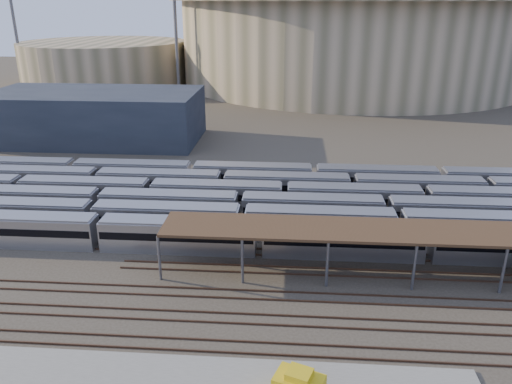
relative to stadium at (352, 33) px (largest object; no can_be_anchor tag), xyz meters
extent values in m
plane|color=#383026|center=(-25.00, -140.00, -16.47)|extent=(420.00, 420.00, 0.00)
cube|color=#B7B8BD|center=(-23.13, -132.00, -14.67)|extent=(112.00, 2.90, 3.60)
cube|color=#B7B8BD|center=(-25.52, -127.80, -14.67)|extent=(112.00, 2.90, 3.60)
cube|color=#B7B8BD|center=(-26.27, -123.60, -14.67)|extent=(112.00, 2.90, 3.60)
cube|color=#B7B8BD|center=(-20.53, -119.40, -14.67)|extent=(112.00, 2.90, 3.60)
cube|color=#B7B8BD|center=(-29.74, -115.20, -14.67)|extent=(112.00, 2.90, 3.60)
cube|color=#B7B8BD|center=(-16.23, -111.00, -14.67)|extent=(112.00, 2.90, 3.60)
cylinder|color=#5C5B61|center=(-33.00, -138.70, -13.97)|extent=(0.30, 0.30, 5.00)
cylinder|color=#5C5B61|center=(-33.00, -133.30, -13.97)|extent=(0.30, 0.30, 5.00)
cylinder|color=#5C5B61|center=(-24.43, -138.70, -13.97)|extent=(0.30, 0.30, 5.00)
cylinder|color=#5C5B61|center=(-24.43, -133.30, -13.97)|extent=(0.30, 0.30, 5.00)
cylinder|color=#5C5B61|center=(-15.86, -138.70, -13.97)|extent=(0.30, 0.30, 5.00)
cylinder|color=#5C5B61|center=(-15.86, -133.30, -13.97)|extent=(0.30, 0.30, 5.00)
cylinder|color=#5C5B61|center=(-7.29, -138.70, -13.97)|extent=(0.30, 0.30, 5.00)
cylinder|color=#5C5B61|center=(-7.29, -133.30, -13.97)|extent=(0.30, 0.30, 5.00)
cylinder|color=#5C5B61|center=(1.29, -138.70, -13.97)|extent=(0.30, 0.30, 5.00)
cylinder|color=#5C5B61|center=(1.29, -133.30, -13.97)|extent=(0.30, 0.30, 5.00)
cube|color=#3E2A19|center=(-3.00, -136.00, -11.32)|extent=(60.00, 6.00, 0.30)
cube|color=#4C3323|center=(-25.00, -141.75, -16.38)|extent=(170.00, 0.12, 0.18)
cube|color=#4C3323|center=(-25.00, -140.25, -16.38)|extent=(170.00, 0.12, 0.18)
cube|color=#4C3323|center=(-25.00, -145.75, -16.38)|extent=(170.00, 0.12, 0.18)
cube|color=#4C3323|center=(-25.00, -144.25, -16.38)|extent=(170.00, 0.12, 0.18)
cube|color=#4C3323|center=(-25.00, -149.75, -16.38)|extent=(170.00, 0.12, 0.18)
cube|color=#4C3323|center=(-25.00, -148.25, -16.38)|extent=(170.00, 0.12, 0.18)
cylinder|color=tan|center=(0.00, 0.00, -2.47)|extent=(116.00, 116.00, 28.00)
cylinder|color=tan|center=(-85.00, -10.00, -9.47)|extent=(56.00, 56.00, 14.00)
cube|color=#1E232D|center=(-60.00, -85.00, -11.47)|extent=(42.00, 20.00, 10.00)
cylinder|color=#5C5B61|center=(-55.00, -30.00, 1.53)|extent=(1.00, 1.00, 36.00)
cylinder|color=#5C5B61|center=(-110.00, -20.00, 1.53)|extent=(1.00, 1.00, 36.00)
cylinder|color=#5C5B61|center=(-35.00, 20.00, 1.53)|extent=(1.00, 1.00, 36.00)
camera|label=1|loc=(-19.74, -183.10, 10.83)|focal=35.00mm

